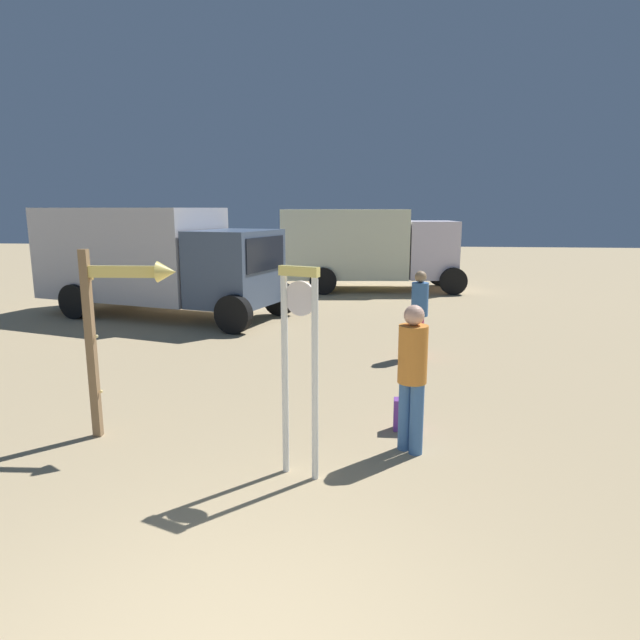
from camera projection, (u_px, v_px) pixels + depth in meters
standing_clock at (300, 353)px, 5.73m from camera, size 0.44×0.24×2.25m
arrow_sign at (119, 311)px, 6.69m from camera, size 1.16×0.27×2.35m
person_near_clock at (412, 371)px, 6.38m from camera, size 0.34×0.34×1.75m
backpack at (406, 415)px, 7.18m from camera, size 0.32×0.22×0.41m
person_distant at (419, 309)px, 10.58m from camera, size 0.32×0.32×1.66m
box_truck_near at (152, 257)px, 14.69m from camera, size 7.05×4.23×2.83m
box_truck_far at (365, 246)px, 19.32m from camera, size 6.37×2.98×2.78m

